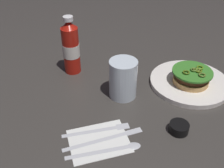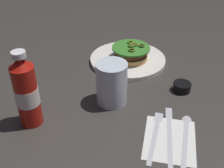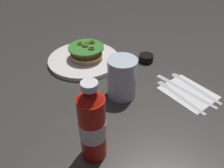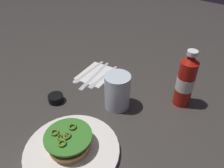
# 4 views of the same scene
# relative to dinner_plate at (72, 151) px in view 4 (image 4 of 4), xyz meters

# --- Properties ---
(ground_plane) EXTENTS (3.00, 3.00, 0.00)m
(ground_plane) POSITION_rel_dinner_plate_xyz_m (-0.14, -0.08, -0.01)
(ground_plane) COLOR #393531
(dinner_plate) EXTENTS (0.27, 0.27, 0.02)m
(dinner_plate) POSITION_rel_dinner_plate_xyz_m (0.00, 0.00, 0.00)
(dinner_plate) COLOR white
(dinner_plate) RESTS_ON ground_plane
(burger_sandwich) EXTENTS (0.13, 0.13, 0.05)m
(burger_sandwich) POSITION_rel_dinner_plate_xyz_m (-0.00, -0.01, 0.03)
(burger_sandwich) COLOR tan
(burger_sandwich) RESTS_ON dinner_plate
(ketchup_bottle) EXTENTS (0.06, 0.06, 0.21)m
(ketchup_bottle) POSITION_rel_dinner_plate_xyz_m (-0.39, 0.15, 0.09)
(ketchup_bottle) COLOR #B71A10
(ketchup_bottle) RESTS_ON ground_plane
(water_glass) EXTENTS (0.09, 0.09, 0.13)m
(water_glass) POSITION_rel_dinner_plate_xyz_m (-0.24, -0.02, 0.05)
(water_glass) COLOR silver
(water_glass) RESTS_ON ground_plane
(condiment_cup) EXTENTS (0.05, 0.05, 0.03)m
(condiment_cup) POSITION_rel_dinner_plate_xyz_m (-0.12, -0.21, 0.01)
(condiment_cup) COLOR black
(condiment_cup) RESTS_ON ground_plane
(napkin) EXTENTS (0.17, 0.14, 0.00)m
(napkin) POSITION_rel_dinner_plate_xyz_m (-0.34, -0.21, -0.01)
(napkin) COLOR white
(napkin) RESTS_ON ground_plane
(spoon_utensil) EXTENTS (0.20, 0.03, 0.00)m
(spoon_utensil) POSITION_rel_dinner_plate_xyz_m (-0.30, -0.24, -0.00)
(spoon_utensil) COLOR silver
(spoon_utensil) RESTS_ON napkin
(butter_knife) EXTENTS (0.22, 0.06, 0.00)m
(butter_knife) POSITION_rel_dinner_plate_xyz_m (-0.31, -0.20, -0.00)
(butter_knife) COLOR silver
(butter_knife) RESTS_ON napkin
(fork_utensil) EXTENTS (0.19, 0.03, 0.00)m
(fork_utensil) POSITION_rel_dinner_plate_xyz_m (-0.33, -0.17, -0.00)
(fork_utensil) COLOR silver
(fork_utensil) RESTS_ON napkin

